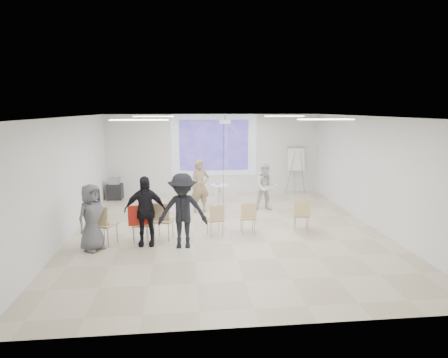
{
  "coord_description": "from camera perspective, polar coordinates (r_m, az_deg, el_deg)",
  "views": [
    {
      "loc": [
        -1.05,
        -9.5,
        3.21
      ],
      "look_at": [
        0.0,
        0.8,
        1.25
      ],
      "focal_mm": 30.0,
      "sensor_mm": 36.0,
      "label": 1
    }
  ],
  "objects": [
    {
      "name": "floor",
      "position": [
        10.09,
        0.46,
        -8.12
      ],
      "size": [
        8.0,
        9.0,
        0.1
      ],
      "primitive_type": "cube",
      "color": "beige",
      "rests_on": "ground"
    },
    {
      "name": "ceiling",
      "position": [
        9.56,
        0.49,
        9.77
      ],
      "size": [
        8.0,
        9.0,
        0.1
      ],
      "primitive_type": "cube",
      "color": "white",
      "rests_on": "wall_back"
    },
    {
      "name": "wall_back",
      "position": [
        14.19,
        -1.53,
        3.79
      ],
      "size": [
        8.0,
        0.1,
        3.0
      ],
      "primitive_type": "cube",
      "color": "silver",
      "rests_on": "floor"
    },
    {
      "name": "wall_left",
      "position": [
        10.11,
        -23.0,
        0.12
      ],
      "size": [
        0.1,
        9.0,
        3.0
      ],
      "primitive_type": "cube",
      "color": "silver",
      "rests_on": "floor"
    },
    {
      "name": "wall_right",
      "position": [
        10.91,
        22.13,
        0.91
      ],
      "size": [
        0.1,
        9.0,
        3.0
      ],
      "primitive_type": "cube",
      "color": "silver",
      "rests_on": "floor"
    },
    {
      "name": "projection_halo",
      "position": [
        14.09,
        -1.52,
        5.17
      ],
      "size": [
        3.2,
        0.01,
        2.3
      ],
      "primitive_type": "cube",
      "color": "silver",
      "rests_on": "wall_back"
    },
    {
      "name": "projection_image",
      "position": [
        14.07,
        -1.52,
        5.17
      ],
      "size": [
        2.6,
        0.01,
        1.9
      ],
      "primitive_type": "cube",
      "color": "#3A2FA0",
      "rests_on": "wall_back"
    },
    {
      "name": "pedestal_table",
      "position": [
        12.41,
        -0.64,
        -2.3
      ],
      "size": [
        0.76,
        0.76,
        0.75
      ],
      "rotation": [
        0.0,
        0.0,
        -0.32
      ],
      "color": "white",
      "rests_on": "floor"
    },
    {
      "name": "player_left",
      "position": [
        11.62,
        -3.66,
        -0.58
      ],
      "size": [
        0.8,
        0.66,
        1.87
      ],
      "primitive_type": "imported",
      "rotation": [
        0.0,
        0.0,
        0.33
      ],
      "color": "#A18362",
      "rests_on": "floor"
    },
    {
      "name": "player_right",
      "position": [
        11.92,
        6.42,
        -0.81
      ],
      "size": [
        0.82,
        0.66,
        1.68
      ],
      "primitive_type": "imported",
      "rotation": [
        0.0,
        0.0,
        -0.01
      ],
      "color": "white",
      "rests_on": "floor"
    },
    {
      "name": "controller_left",
      "position": [
        11.82,
        -2.85,
        1.08
      ],
      "size": [
        0.07,
        0.11,
        0.04
      ],
      "primitive_type": "cube",
      "rotation": [
        0.0,
        0.0,
        0.33
      ],
      "color": "white",
      "rests_on": "player_left"
    },
    {
      "name": "controller_right",
      "position": [
        12.07,
        5.36,
        0.78
      ],
      "size": [
        0.04,
        0.13,
        0.04
      ],
      "primitive_type": "cube",
      "rotation": [
        0.0,
        0.0,
        -0.01
      ],
      "color": "white",
      "rests_on": "player_right"
    },
    {
      "name": "chair_far_left",
      "position": [
        9.29,
        -17.96,
        -6.25
      ],
      "size": [
        0.62,
        0.64,
        0.98
      ],
      "rotation": [
        0.0,
        0.0,
        -0.42
      ],
      "color": "tan",
      "rests_on": "floor"
    },
    {
      "name": "chair_left_mid",
      "position": [
        9.3,
        -12.65,
        -6.41
      ],
      "size": [
        0.48,
        0.5,
        0.86
      ],
      "rotation": [
        0.0,
        0.0,
        0.19
      ],
      "color": "tan",
      "rests_on": "floor"
    },
    {
      "name": "chair_left_inner",
      "position": [
        9.33,
        -9.39,
        -5.88
      ],
      "size": [
        0.56,
        0.58,
        0.96
      ],
      "rotation": [
        0.0,
        0.0,
        -0.26
      ],
      "color": "tan",
      "rests_on": "floor"
    },
    {
      "name": "chair_center",
      "position": [
        9.53,
        -1.26,
        -5.87
      ],
      "size": [
        0.47,
        0.49,
        0.83
      ],
      "rotation": [
        0.0,
        0.0,
        0.23
      ],
      "color": "tan",
      "rests_on": "floor"
    },
    {
      "name": "chair_right_inner",
      "position": [
        9.69,
        3.69,
        -5.58
      ],
      "size": [
        0.4,
        0.43,
        0.84
      ],
      "rotation": [
        0.0,
        0.0,
        -0.02
      ],
      "color": "tan",
      "rests_on": "floor"
    },
    {
      "name": "chair_right_far",
      "position": [
        10.02,
        11.76,
        -5.11
      ],
      "size": [
        0.49,
        0.51,
        0.87
      ],
      "rotation": [
        0.0,
        0.0,
        -0.22
      ],
      "color": "tan",
      "rests_on": "floor"
    },
    {
      "name": "red_jacket",
      "position": [
        9.11,
        -12.9,
        -5.42
      ],
      "size": [
        0.5,
        0.2,
        0.46
      ],
      "primitive_type": "cube",
      "rotation": [
        0.0,
        0.0,
        0.19
      ],
      "color": "maroon",
      "rests_on": "chair_left_mid"
    },
    {
      "name": "laptop",
      "position": [
        9.44,
        -9.21,
        -6.01
      ],
      "size": [
        0.41,
        0.34,
        0.03
      ],
      "primitive_type": "imported",
      "rotation": [
        0.0,
        0.0,
        2.88
      ],
      "color": "black",
      "rests_on": "chair_left_inner"
    },
    {
      "name": "audience_left",
      "position": [
        9.0,
        -11.98,
        -4.02
      ],
      "size": [
        1.12,
        0.69,
        1.91
      ],
      "primitive_type": "imported",
      "rotation": [
        0.0,
        0.0,
        -0.02
      ],
      "color": "black",
      "rests_on": "floor"
    },
    {
      "name": "audience_mid",
      "position": [
        8.68,
        -6.33,
        -4.1
      ],
      "size": [
        1.32,
        0.76,
        2.0
      ],
      "primitive_type": "imported",
      "rotation": [
        0.0,
        0.0,
        -0.04
      ],
      "color": "black",
      "rests_on": "floor"
    },
    {
      "name": "audience_outer",
      "position": [
        9.02,
        -19.49,
        -4.97
      ],
      "size": [
        0.96,
        1.01,
        1.73
      ],
      "primitive_type": "imported",
      "rotation": [
        0.0,
        0.0,
        0.89
      ],
      "color": "slate",
      "rests_on": "floor"
    },
    {
      "name": "flipchart_easel",
      "position": [
        14.47,
        10.93,
        3.01
      ],
      "size": [
        0.77,
        0.58,
        1.79
      ],
      "rotation": [
        0.0,
        0.0,
        -0.0
      ],
      "color": "gray",
      "rests_on": "floor"
    },
    {
      "name": "av_cart",
      "position": [
        13.9,
        -16.3,
        -1.52
      ],
      "size": [
        0.56,
        0.46,
        0.8
      ],
      "rotation": [
        0.0,
        0.0,
        -0.06
      ],
      "color": "black",
      "rests_on": "floor"
    },
    {
      "name": "ceiling_projector",
      "position": [
        11.06,
        0.15,
        8.02
      ],
      "size": [
        0.3,
        0.25,
        3.0
      ],
      "color": "white",
      "rests_on": "ceiling"
    },
    {
      "name": "fluor_panel_nw",
      "position": [
        11.54,
        -10.68,
        9.35
      ],
      "size": [
        1.2,
        0.3,
        0.02
      ],
      "primitive_type": "cube",
      "color": "white",
      "rests_on": "ceiling"
    },
    {
      "name": "fluor_panel_ne",
      "position": [
        11.9,
        9.16,
        9.43
      ],
      "size": [
        1.2,
        0.3,
        0.02
      ],
      "primitive_type": "cube",
      "color": "white",
      "rests_on": "ceiling"
    },
    {
      "name": "fluor_panel_sw",
      "position": [
        8.06,
        -12.75,
        8.76
      ],
      "size": [
        1.2,
        0.3,
        0.02
      ],
      "primitive_type": "cube",
      "color": "white",
      "rests_on": "ceiling"
    },
    {
      "name": "fluor_panel_se",
      "position": [
        8.56,
        15.22,
        8.75
      ],
      "size": [
        1.2,
        0.3,
        0.02
      ],
      "primitive_type": "cube",
      "color": "white",
      "rests_on": "ceiling"
    }
  ]
}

